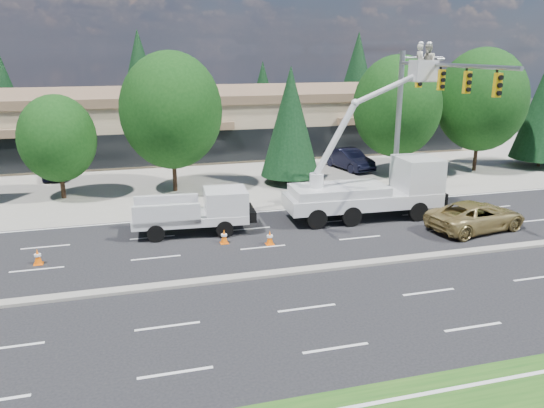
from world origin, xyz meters
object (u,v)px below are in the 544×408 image
object	(u,v)px
signal_mast	(419,105)
bucket_truck	(379,181)
utility_pickup	(199,215)
minivan	(476,216)

from	to	relation	value
signal_mast	bucket_truck	xyz separation A→B (m)	(-2.64, -0.88, -3.98)
signal_mast	bucket_truck	world-z (taller)	bucket_truck
utility_pickup	bucket_truck	world-z (taller)	bucket_truck
bucket_truck	minivan	world-z (taller)	bucket_truck
signal_mast	bucket_truck	distance (m)	4.85
utility_pickup	minivan	world-z (taller)	utility_pickup
signal_mast	minivan	world-z (taller)	signal_mast
utility_pickup	bucket_truck	bearing A→B (deg)	4.15
signal_mast	minivan	bearing A→B (deg)	-72.63
minivan	signal_mast	bearing A→B (deg)	7.34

